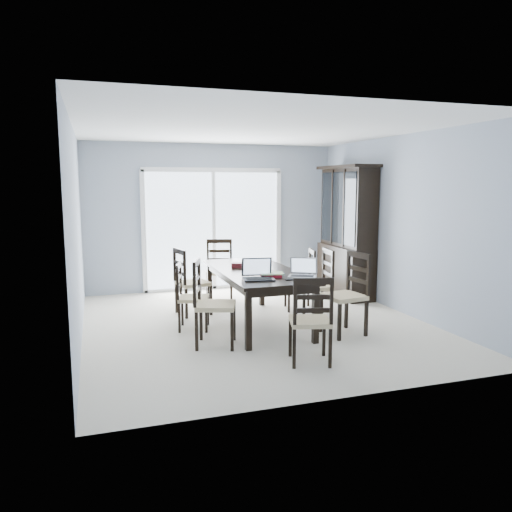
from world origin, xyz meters
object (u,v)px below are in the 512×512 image
object	(u,v)px
chair_left_mid	(187,289)
chair_right_far	(305,273)
cell_phone	(290,280)
hot_tub	(194,258)
dining_table	(256,276)
chair_right_near	(350,284)
chair_left_far	(187,274)
laptop_dark	(259,275)
chair_right_mid	(320,276)
chair_end_far	(219,263)
chair_left_near	(207,293)
laptop_silver	(302,273)
game_box	(241,265)
chair_end_near	(311,311)
china_hutch	(347,233)

from	to	relation	value
chair_left_mid	chair_right_far	bearing A→B (deg)	120.79
cell_phone	hot_tub	distance (m)	4.14
dining_table	chair_right_near	distance (m)	1.26
chair_left_far	cell_phone	size ratio (longest dim) A/B	11.19
chair_left_far	laptop_dark	bearing A→B (deg)	10.39
dining_table	chair_left_mid	distance (m)	0.94
chair_right_mid	chair_right_far	size ratio (longest dim) A/B	1.08
dining_table	chair_left_mid	size ratio (longest dim) A/B	2.18
chair_left_far	chair_end_far	size ratio (longest dim) A/B	0.99
chair_left_near	laptop_silver	xyz separation A→B (m)	(1.21, -0.00, 0.18)
chair_right_far	game_box	size ratio (longest dim) A/B	4.12
game_box	chair_end_far	bearing A→B (deg)	88.21
chair_end_far	laptop_dark	xyz separation A→B (m)	(-0.10, -2.37, 0.21)
chair_end_far	laptop_silver	xyz separation A→B (m)	(0.47, -2.37, 0.21)
dining_table	chair_right_mid	world-z (taller)	chair_right_mid
dining_table	chair_end_near	xyz separation A→B (m)	(0.07, -1.66, -0.09)
chair_left_mid	laptop_dark	distance (m)	1.08
chair_end_far	chair_left_near	bearing A→B (deg)	87.57
chair_left_mid	chair_end_far	xyz separation A→B (m)	(0.84, 1.63, 0.07)
china_hutch	chair_right_far	xyz separation A→B (m)	(-1.06, -0.69, -0.51)
chair_end_near	laptop_silver	world-z (taller)	chair_end_near
chair_right_near	chair_right_mid	bearing A→B (deg)	-3.95
chair_left_mid	laptop_silver	bearing A→B (deg)	76.40
dining_table	laptop_dark	bearing A→B (deg)	-105.67
dining_table	china_hutch	world-z (taller)	china_hutch
chair_end_near	laptop_dark	world-z (taller)	chair_end_near
chair_left_near	chair_left_far	world-z (taller)	chair_left_near
hot_tub	china_hutch	bearing A→B (deg)	-42.73
chair_right_near	hot_tub	distance (m)	4.25
chair_right_mid	dining_table	bearing A→B (deg)	96.87
chair_right_mid	cell_phone	size ratio (longest dim) A/B	11.36
chair_left_mid	chair_left_near	bearing A→B (deg)	24.00
dining_table	chair_right_mid	size ratio (longest dim) A/B	1.92
chair_left_mid	game_box	size ratio (longest dim) A/B	3.92
chair_right_near	chair_right_far	world-z (taller)	chair_right_near
china_hutch	chair_left_far	xyz separation A→B (m)	(-2.82, -0.47, -0.47)
laptop_dark	china_hutch	bearing A→B (deg)	50.55
chair_left_mid	chair_right_mid	distance (m)	1.88
cell_phone	chair_right_mid	bearing A→B (deg)	45.63
chair_left_far	hot_tub	world-z (taller)	chair_left_far
chair_left_mid	chair_end_far	distance (m)	1.83
china_hutch	chair_right_near	world-z (taller)	china_hutch
chair_left_mid	hot_tub	distance (m)	3.33
chair_left_near	laptop_dark	size ratio (longest dim) A/B	2.91
chair_right_near	chair_right_mid	xyz separation A→B (m)	(-0.06, 0.76, -0.03)
chair_end_near	laptop_dark	size ratio (longest dim) A/B	2.70
dining_table	chair_end_far	size ratio (longest dim) A/B	1.94
chair_end_far	chair_right_near	bearing A→B (deg)	129.03
chair_right_far	hot_tub	world-z (taller)	chair_right_far
chair_left_near	chair_end_far	xyz separation A→B (m)	(0.73, 2.37, -0.03)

